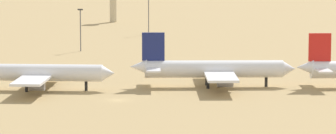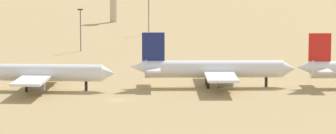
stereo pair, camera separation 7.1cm
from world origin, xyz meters
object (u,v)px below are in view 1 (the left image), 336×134
(parked_jet_teal_3, at_px, (33,73))
(parked_jet_navy_4, at_px, (212,69))
(light_pole_west, at_px, (80,27))
(light_pole_mid, at_px, (149,9))

(parked_jet_teal_3, bearing_deg, parked_jet_navy_4, 10.28)
(parked_jet_teal_3, height_order, light_pole_west, light_pole_west)
(parked_jet_navy_4, height_order, light_pole_west, light_pole_west)
(parked_jet_teal_3, bearing_deg, light_pole_mid, 83.04)
(light_pole_west, bearing_deg, light_pole_mid, 72.66)
(parked_jet_navy_4, bearing_deg, light_pole_west, 116.23)
(light_pole_west, relative_size, light_pole_mid, 0.81)
(parked_jet_teal_3, height_order, light_pole_mid, light_pole_mid)
(parked_jet_navy_4, height_order, light_pole_mid, light_pole_mid)
(parked_jet_navy_4, bearing_deg, parked_jet_teal_3, -174.66)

